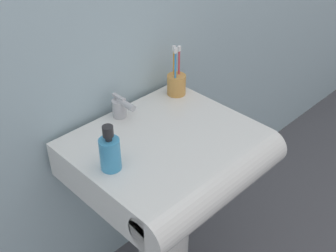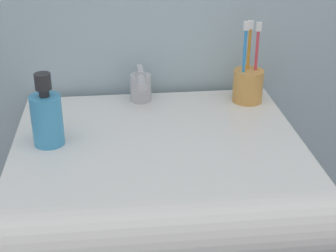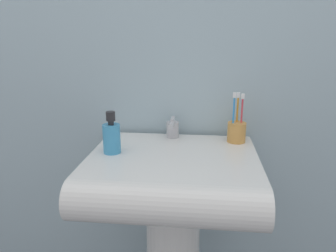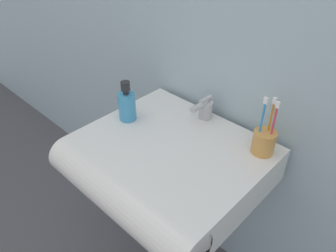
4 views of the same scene
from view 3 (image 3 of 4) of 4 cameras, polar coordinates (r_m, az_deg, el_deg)
wall_back at (r=1.36m, az=2.18°, el=17.56°), size 5.00×0.05×2.40m
sink_basin at (r=1.14m, az=0.71°, el=-8.86°), size 0.59×0.53×0.13m
faucet at (r=1.32m, az=0.77°, el=-0.40°), size 0.05×0.11×0.08m
toothbrush_cup at (r=1.30m, az=11.86°, el=-0.85°), size 0.07×0.07×0.20m
soap_bottle at (r=1.17m, az=-9.80°, el=-1.87°), size 0.06×0.06×0.15m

